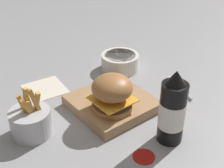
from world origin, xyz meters
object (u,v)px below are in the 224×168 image
Objects in this scene: ketchup_bottle at (172,111)px; side_bowl at (120,62)px; spoon at (174,82)px; serving_board at (112,103)px; burger at (112,93)px; fries_basket at (31,121)px.

ketchup_bottle is 0.39m from side_bowl.
spoon is at bearing 111.33° from side_bowl.
serving_board reaches higher than spoon.
ketchup_bottle reaches higher than side_bowl.
ketchup_bottle is (-0.03, 0.20, 0.07)m from serving_board.
spoon is (-0.24, 0.02, -0.01)m from serving_board.
burger is at bearing 46.06° from side_bowl.
serving_board is 1.46× the size of spoon.
serving_board is 0.21m from ketchup_bottle.
serving_board is at bearing -127.90° from burger.
fries_basket is 0.48m from spoon.
spoon is at bearing -176.70° from burger.
spoon is at bearing 172.79° from fries_basket.
side_bowl is at bearing -133.94° from burger.
ketchup_bottle reaches higher than spoon.
ketchup_bottle reaches higher than fries_basket.
side_bowl reaches higher than serving_board.
side_bowl is 0.90× the size of spoon.
ketchup_bottle is 1.50× the size of side_bowl.
serving_board is 0.24m from fries_basket.
ketchup_bottle is (-0.06, 0.16, 0.01)m from burger.
ketchup_bottle is 1.43× the size of fries_basket.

